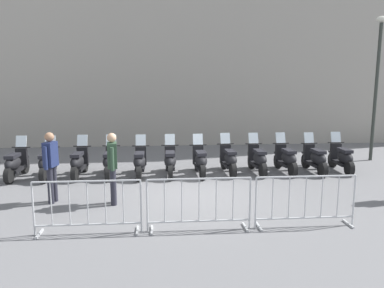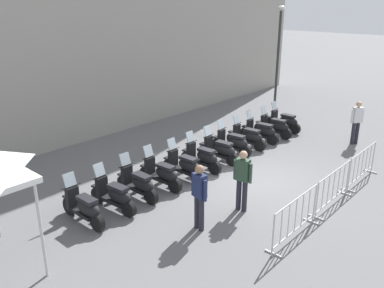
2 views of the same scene
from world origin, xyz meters
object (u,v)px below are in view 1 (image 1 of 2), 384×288
Objects in this scene: officer_mid_plaza at (51,163)px; motorcycle_6 at (200,161)px; motorcycle_9 at (286,159)px; officer_by_barriers at (113,164)px; motorcycle_2 at (79,163)px; motorcycle_8 at (258,159)px; motorcycle_7 at (229,160)px; motorcycle_4 at (140,162)px; motorcycle_11 at (342,158)px; motorcycle_0 at (16,164)px; barrier_segment_1 at (199,205)px; motorcycle_5 at (170,161)px; barrier_segment_0 at (88,208)px; barrier_segment_2 at (305,202)px; street_lamp at (377,74)px; motorcycle_10 at (315,159)px; motorcycle_3 at (110,162)px; motorcycle_1 at (47,164)px.

motorcycle_6 is at bearing 31.70° from officer_mid_plaza.
officer_by_barriers reaches higher than motorcycle_9.
officer_by_barriers reaches higher than motorcycle_2.
motorcycle_8 is 6.23m from officer_mid_plaza.
motorcycle_6 is at bearing -171.86° from motorcycle_7.
motorcycle_11 is (6.52, 0.17, 0.00)m from motorcycle_4.
barrier_segment_1 is at bearing -39.82° from motorcycle_0.
motorcycle_0 is 5.59m from motorcycle_6.
officer_mid_plaza reaches higher than motorcycle_4.
motorcycle_5 is 4.65m from barrier_segment_0.
barrier_segment_0 is 2.16m from barrier_segment_1.
barrier_segment_2 is (2.67, -4.31, 0.07)m from motorcycle_5.
motorcycle_2 is 1.00× the size of motorcycle_9.
motorcycle_6 is at bearing 59.08° from barrier_segment_0.
street_lamp reaches higher than motorcycle_6.
motorcycle_0 is 0.83× the size of barrier_segment_2.
motorcycle_4 is 0.93m from motorcycle_5.
motorcycle_2 is 1.00× the size of motorcycle_5.
street_lamp is at bearing 40.74° from motorcycle_11.
motorcycle_7 is 0.83× the size of barrier_segment_1.
motorcycle_10 is 6.64m from officer_by_barriers.
motorcycle_10 is 7.69m from barrier_segment_0.
officer_by_barriers is at bearing -100.49° from motorcycle_4.
motorcycle_4 is 0.83× the size of barrier_segment_2.
motorcycle_6 is 4.53m from officer_mid_plaza.
motorcycle_9 reaches higher than barrier_segment_0.
motorcycle_2 is 1.00× the size of motorcycle_6.
motorcycle_10 is (7.46, 0.01, 0.00)m from motorcycle_2.
motorcycle_3 is 1.00× the size of motorcycle_10.
barrier_segment_1 is 1.20× the size of officer_mid_plaza.
officer_mid_plaza reaches higher than motorcycle_11.
motorcycle_0 is 0.83× the size of barrier_segment_0.
motorcycle_6 is (0.94, -0.01, 0.00)m from motorcycle_5.
motorcycle_8 is 0.83× the size of barrier_segment_2.
motorcycle_2 is 1.00× the size of officer_mid_plaza.
motorcycle_0 reaches higher than barrier_segment_1.
motorcycle_5 is at bearing 69.09° from barrier_segment_0.
motorcycle_10 is at bearing -4.18° from motorcycle_9.
street_lamp is (1.93, 1.66, 2.72)m from motorcycle_11.
barrier_segment_2 is at bearing -22.76° from officer_by_barriers.
motorcycle_0 and motorcycle_4 have the same top height.
motorcycle_7 is 4.65m from barrier_segment_1.
motorcycle_5 is at bearing -178.36° from motorcycle_9.
officer_by_barriers is (3.25, -2.58, 0.53)m from motorcycle_0.
motorcycle_0 is 2.99m from officer_mid_plaza.
motorcycle_0 is at bearing -179.07° from motorcycle_8.
motorcycle_9 is 1.00× the size of motorcycle_11.
motorcycle_0 is 1.00× the size of motorcycle_4.
motorcycle_1 is 2.79m from motorcycle_4.
motorcycle_8 is 0.93m from motorcycle_9.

